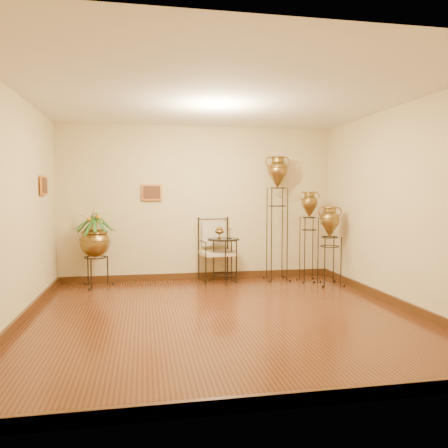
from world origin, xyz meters
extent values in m
plane|color=#582C15|center=(0.00, 0.00, 0.00)|extent=(5.00, 5.00, 0.00)
cube|color=#42240F|center=(0.00, 2.48, 0.06)|extent=(5.00, 0.04, 0.12)
cube|color=#42240F|center=(0.00, -2.48, 0.06)|extent=(5.00, 0.04, 0.12)
cube|color=#42240F|center=(-2.48, 0.00, 0.06)|extent=(0.04, 5.00, 0.12)
cube|color=#42240F|center=(2.48, 0.00, 0.06)|extent=(0.04, 5.00, 0.12)
cube|color=#DA8740|center=(-0.85, 2.46, 1.60)|extent=(0.36, 0.03, 0.29)
cube|color=#DA8740|center=(-2.46, 1.45, 1.70)|extent=(0.03, 0.36, 0.29)
cube|color=beige|center=(0.28, 2.15, 0.52)|extent=(0.61, 0.57, 0.06)
cube|color=beige|center=(0.28, 2.15, 0.84)|extent=(0.43, 0.08, 0.45)
cylinder|color=black|center=(0.37, 2.02, 0.79)|extent=(0.55, 0.55, 0.02)
camera|label=1|loc=(-0.99, -5.46, 1.58)|focal=35.00mm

